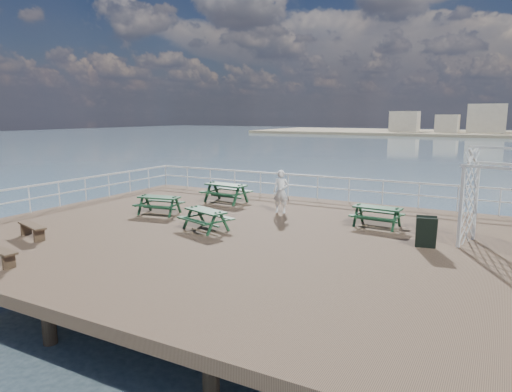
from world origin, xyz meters
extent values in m
cube|color=brown|center=(0.00, 0.00, -0.15)|extent=(18.00, 14.00, 0.30)
plane|color=#3F566B|center=(0.00, 40.00, -2.00)|extent=(300.00, 300.00, 0.00)
cube|color=beige|center=(-20.00, 132.00, 1.80)|extent=(8.00, 8.00, 6.00)
cube|color=beige|center=(-8.00, 132.00, 1.30)|extent=(6.00, 8.00, 5.00)
cube|color=beige|center=(2.00, 132.00, 2.80)|extent=(10.00, 8.00, 8.00)
cylinder|color=brown|center=(-7.50, 5.50, -1.35)|extent=(0.36, 0.36, 2.10)
cylinder|color=brown|center=(7.50, 5.50, -1.35)|extent=(0.36, 0.36, 2.10)
cube|color=silver|center=(0.00, 6.85, 1.05)|extent=(17.70, 0.07, 0.07)
cube|color=silver|center=(0.00, 6.85, 0.55)|extent=(17.70, 0.05, 0.05)
cylinder|color=silver|center=(-8.85, 6.85, 0.55)|extent=(0.05, 0.05, 1.10)
cube|color=silver|center=(-8.85, 0.00, 1.05)|extent=(0.07, 13.70, 0.07)
cube|color=silver|center=(-8.85, 0.00, 0.55)|extent=(0.05, 13.70, 0.05)
cube|color=#153B1F|center=(-4.26, 0.93, 0.66)|extent=(1.69, 0.90, 0.05)
cube|color=#153B1F|center=(-4.35, 1.45, 0.40)|extent=(1.62, 0.50, 0.04)
cube|color=#153B1F|center=(-4.16, 0.40, 0.40)|extent=(1.62, 0.50, 0.04)
cube|color=#153B1F|center=(-4.92, 0.81, 0.38)|extent=(0.30, 1.29, 0.05)
cube|color=#153B1F|center=(-3.60, 1.05, 0.38)|extent=(0.30, 1.29, 0.05)
cube|color=#153B1F|center=(-4.96, 1.07, 0.34)|extent=(0.15, 0.47, 0.78)
cube|color=#153B1F|center=(-4.87, 0.55, 0.34)|extent=(0.15, 0.47, 0.78)
cube|color=#153B1F|center=(-3.65, 1.31, 0.34)|extent=(0.15, 0.47, 0.78)
cube|color=#153B1F|center=(-3.55, 0.78, 0.34)|extent=(0.15, 0.47, 0.78)
cube|color=#153B1F|center=(-4.26, 0.93, 0.22)|extent=(1.42, 0.32, 0.05)
cube|color=#153B1F|center=(-3.28, 4.23, 0.77)|extent=(1.94, 0.90, 0.06)
cube|color=#153B1F|center=(-3.22, 4.85, 0.47)|extent=(1.89, 0.43, 0.05)
cube|color=#153B1F|center=(-3.34, 3.61, 0.47)|extent=(1.89, 0.43, 0.05)
cube|color=#153B1F|center=(-4.06, 4.30, 0.45)|extent=(0.22, 1.51, 0.06)
cube|color=#153B1F|center=(-2.50, 4.16, 0.45)|extent=(0.22, 1.51, 0.06)
cube|color=#153B1F|center=(-4.03, 4.61, 0.40)|extent=(0.13, 0.54, 0.91)
cube|color=#153B1F|center=(-4.09, 3.99, 0.40)|extent=(0.13, 0.54, 0.91)
cube|color=#153B1F|center=(-2.47, 4.47, 0.40)|extent=(0.13, 0.54, 0.91)
cube|color=#153B1F|center=(-2.53, 3.85, 0.40)|extent=(0.13, 0.54, 0.91)
cube|color=#153B1F|center=(-3.28, 4.23, 0.26)|extent=(1.67, 0.24, 0.06)
cube|color=#153B1F|center=(3.69, 2.96, 0.66)|extent=(1.64, 0.73, 0.05)
cube|color=#153B1F|center=(3.72, 3.50, 0.40)|extent=(1.62, 0.33, 0.04)
cube|color=#153B1F|center=(3.65, 2.43, 0.40)|extent=(1.62, 0.33, 0.04)
cube|color=#153B1F|center=(3.02, 3.01, 0.38)|extent=(0.16, 1.29, 0.05)
cube|color=#153B1F|center=(4.35, 2.92, 0.38)|extent=(0.16, 1.29, 0.05)
cube|color=#153B1F|center=(3.04, 3.28, 0.34)|extent=(0.10, 0.46, 0.78)
cube|color=#153B1F|center=(3.00, 2.74, 0.34)|extent=(0.10, 0.46, 0.78)
cube|color=#153B1F|center=(4.37, 3.18, 0.34)|extent=(0.10, 0.46, 0.78)
cube|color=#153B1F|center=(4.34, 2.65, 0.34)|extent=(0.10, 0.46, 0.78)
cube|color=#153B1F|center=(3.69, 2.96, 0.22)|extent=(1.43, 0.17, 0.05)
cube|color=#153B1F|center=(-1.25, -0.24, 0.65)|extent=(1.69, 1.08, 0.05)
cube|color=#153B1F|center=(-1.09, 0.26, 0.40)|extent=(1.57, 0.70, 0.04)
cube|color=#153B1F|center=(-1.42, -0.74, 0.40)|extent=(1.57, 0.70, 0.04)
cube|color=#153B1F|center=(-1.88, -0.04, 0.38)|extent=(0.47, 1.23, 0.05)
cube|color=#153B1F|center=(-0.63, -0.45, 0.38)|extent=(0.47, 1.23, 0.05)
cube|color=#153B1F|center=(-1.80, 0.21, 0.33)|extent=(0.21, 0.45, 0.77)
cube|color=#153B1F|center=(-1.96, -0.29, 0.33)|extent=(0.21, 0.45, 0.77)
cube|color=#153B1F|center=(-0.54, -0.20, 0.33)|extent=(0.21, 0.45, 0.77)
cube|color=#153B1F|center=(-0.71, -0.70, 0.33)|extent=(0.21, 0.45, 0.77)
cube|color=#153B1F|center=(-1.25, -0.24, 0.22)|extent=(1.36, 0.51, 0.05)
cube|color=brown|center=(-5.42, -3.72, 0.40)|extent=(1.53, 0.76, 0.06)
cube|color=brown|center=(-5.96, -3.57, 0.19)|extent=(0.16, 0.33, 0.37)
cube|color=brown|center=(-4.88, -3.88, 0.19)|extent=(0.16, 0.33, 0.37)
cube|color=brown|center=(-3.32, -5.88, 0.18)|extent=(0.11, 0.32, 0.36)
cube|color=silver|center=(6.40, 1.60, 1.18)|extent=(0.11, 0.11, 2.35)
cube|color=silver|center=(6.72, 2.73, 1.18)|extent=(0.11, 0.11, 2.35)
cube|color=silver|center=(7.44, 1.30, 2.39)|extent=(2.29, 0.72, 0.08)
cube|color=black|center=(5.59, 0.96, 0.46)|extent=(0.61, 0.35, 0.94)
cube|color=black|center=(5.56, 1.15, 0.46)|extent=(0.61, 0.35, 0.94)
imported|color=white|center=(-0.20, 3.39, 0.85)|extent=(0.67, 0.50, 1.69)
camera|label=1|loc=(7.39, -12.52, 3.82)|focal=32.00mm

